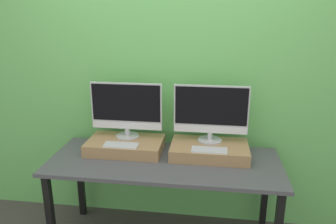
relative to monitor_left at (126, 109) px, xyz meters
The scene contains 8 objects.
wall_back 0.46m from the monitor_left, 32.38° to the left, with size 8.00×0.04×2.60m.
workbench 0.57m from the monitor_left, 31.11° to the right, with size 1.77×0.70×0.75m.
wooden_riser_left 0.30m from the monitor_left, 90.00° to the right, with size 0.60×0.37×0.09m.
monitor_left is the anchor object (origin of this frame).
keyboard_left 0.31m from the monitor_left, 90.00° to the right, with size 0.26×0.11×0.01m.
wooden_riser_right 0.74m from the monitor_left, ahead, with size 0.60×0.37×0.09m.
monitor_right 0.68m from the monitor_left, ahead, with size 0.58×0.19×0.46m.
keyboard_right 0.75m from the monitor_left, 16.23° to the right, with size 0.26×0.11×0.01m.
Camera 1 is at (0.34, -1.91, 1.85)m, focal length 35.00 mm.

